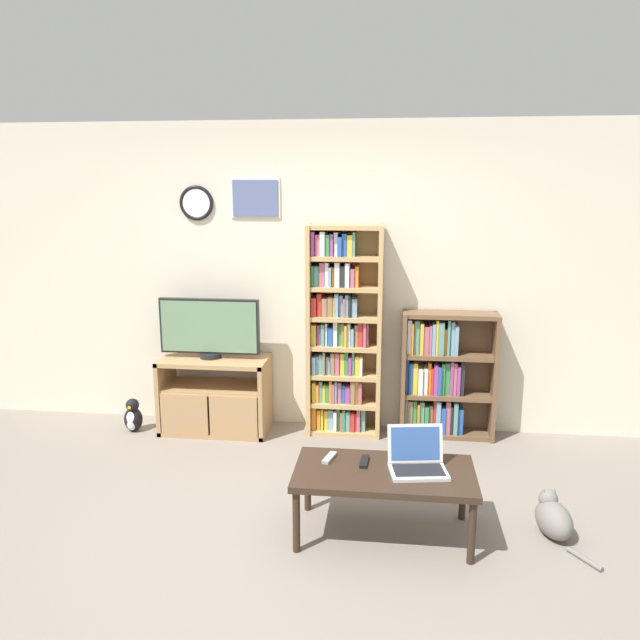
# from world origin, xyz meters

# --- Properties ---
(ground_plane) EXTENTS (18.00, 18.00, 0.00)m
(ground_plane) POSITION_xyz_m (0.00, 0.00, 0.00)
(ground_plane) COLOR gray
(wall_back) EXTENTS (6.19, 0.09, 2.60)m
(wall_back) POSITION_xyz_m (-0.01, 2.05, 1.31)
(wall_back) COLOR beige
(wall_back) RESTS_ON ground_plane
(tv_stand) EXTENTS (0.91, 0.45, 0.64)m
(tv_stand) POSITION_xyz_m (-0.85, 1.75, 0.32)
(tv_stand) COLOR tan
(tv_stand) RESTS_ON ground_plane
(television) EXTENTS (0.85, 0.18, 0.51)m
(television) POSITION_xyz_m (-0.89, 1.78, 0.91)
(television) COLOR black
(television) RESTS_ON tv_stand
(bookshelf_tall) EXTENTS (0.62, 0.29, 1.77)m
(bookshelf_tall) POSITION_xyz_m (0.22, 1.87, 0.86)
(bookshelf_tall) COLOR tan
(bookshelf_tall) RESTS_ON ground_plane
(bookshelf_short) EXTENTS (0.78, 0.25, 1.06)m
(bookshelf_short) POSITION_xyz_m (1.05, 1.89, 0.51)
(bookshelf_short) COLOR brown
(bookshelf_short) RESTS_ON ground_plane
(coffee_table) EXTENTS (1.07, 0.56, 0.42)m
(coffee_table) POSITION_xyz_m (0.62, 0.27, 0.38)
(coffee_table) COLOR #332319
(coffee_table) RESTS_ON ground_plane
(laptop) EXTENTS (0.37, 0.32, 0.25)m
(laptop) POSITION_xyz_m (0.81, 0.31, 0.48)
(laptop) COLOR silver
(laptop) RESTS_ON coffee_table
(remote_near_laptop) EXTENTS (0.05, 0.16, 0.02)m
(remote_near_laptop) POSITION_xyz_m (0.49, 0.36, 0.43)
(remote_near_laptop) COLOR black
(remote_near_laptop) RESTS_ON coffee_table
(remote_far_from_laptop) EXTENTS (0.08, 0.17, 0.02)m
(remote_far_from_laptop) POSITION_xyz_m (0.28, 0.39, 0.43)
(remote_far_from_laptop) COLOR #99999E
(remote_far_from_laptop) RESTS_ON coffee_table
(cat) EXTENTS (0.32, 0.53, 0.27)m
(cat) POSITION_xyz_m (1.64, 0.39, 0.11)
(cat) COLOR slate
(cat) RESTS_ON ground_plane
(penguin_figurine) EXTENTS (0.16, 0.14, 0.29)m
(penguin_figurine) POSITION_xyz_m (-1.56, 1.65, 0.13)
(penguin_figurine) COLOR black
(penguin_figurine) RESTS_ON ground_plane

